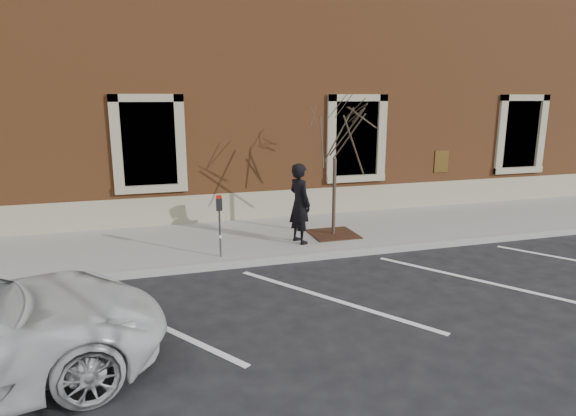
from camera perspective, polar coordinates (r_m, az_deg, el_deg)
name	(u,v)px	position (r m, az deg, el deg)	size (l,w,h in m)	color
ground	(296,261)	(10.96, 0.90, -6.30)	(120.00, 120.00, 0.00)	#28282B
sidewalk_near	(275,237)	(12.53, -1.50, -3.43)	(40.00, 3.50, 0.15)	gray
curb_near	(296,259)	(10.89, 0.98, -6.01)	(40.00, 0.12, 0.15)	#9E9E99
parking_stripes	(331,299)	(9.03, 5.15, -10.69)	(28.00, 4.40, 0.01)	silver
building_civic	(231,86)	(17.88, -6.72, 14.14)	(40.00, 8.62, 8.00)	brown
man	(300,203)	(11.57, 1.40, 0.54)	(0.71, 0.47, 1.95)	black
parking_meter	(219,214)	(10.62, -8.14, -0.77)	(0.13, 0.10, 1.39)	#595B60
tree_grate	(333,234)	(12.52, 5.38, -3.08)	(1.15, 1.15, 0.03)	#3C1F13
sapling	(335,137)	(12.07, 5.64, 8.39)	(2.15, 2.15, 3.59)	#433229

